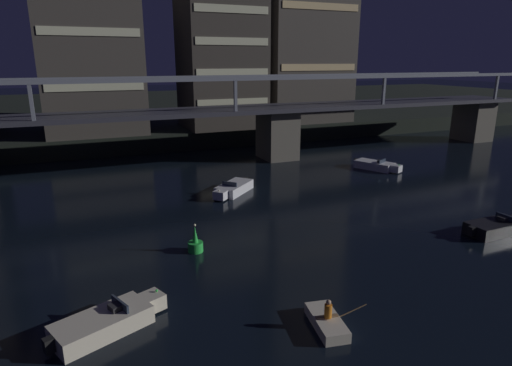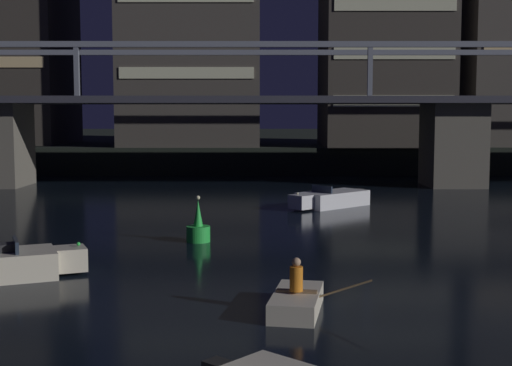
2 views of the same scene
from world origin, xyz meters
The scene contains 10 objects.
far_riverbank centered at (0.00, 86.53, 1.10)m, with size 240.00×80.00×2.20m, color black.
river_bridge centered at (0.00, 38.52, 4.32)m, with size 98.12×6.40×9.38m.
tower_west_tall centered at (-3.43, 52.97, 17.11)m, with size 11.56×12.10×30.12m.
tower_central centered at (12.77, 50.77, 11.53)m, with size 10.23×9.40×18.97m.
speedboat_near_left centered at (-5.59, 11.16, 0.41)m, with size 5.06×3.15×1.16m.
speedboat_near_right centered at (19.02, 12.46, 0.41)m, with size 5.20×1.86×1.16m.
speedboat_mid_center centered at (5.93, 27.51, 0.41)m, with size 4.50×4.26×1.16m.
speedboat_far_left centered at (22.56, 29.60, 0.41)m, with size 3.30×4.99×1.16m.
channel_buoy centered at (-0.13, 17.32, 0.48)m, with size 0.90×0.90×1.76m.
dinghy_with_paddler centered at (3.04, 7.78, 0.28)m, with size 2.55×2.75×1.36m.
Camera 1 is at (-5.93, -5.79, 10.98)m, focal length 30.19 mm.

